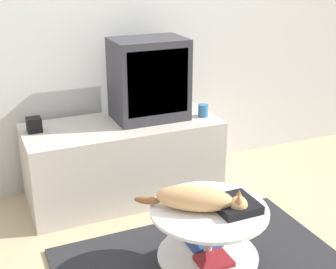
{
  "coord_description": "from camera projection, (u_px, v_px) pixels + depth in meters",
  "views": [
    {
      "loc": [
        -1.04,
        -1.82,
        1.63
      ],
      "look_at": [
        0.0,
        0.56,
        0.63
      ],
      "focal_mm": 50.0,
      "sensor_mm": 36.0,
      "label": 1
    }
  ],
  "objects": [
    {
      "name": "wall_back",
      "position": [
        118.0,
        4.0,
        3.28
      ],
      "size": [
        8.0,
        0.05,
        2.6
      ],
      "color": "silver",
      "rests_on": "ground_plane"
    },
    {
      "name": "tv_stand",
      "position": [
        123.0,
        160.0,
        3.28
      ],
      "size": [
        1.33,
        0.57,
        0.55
      ],
      "color": "beige",
      "rests_on": "ground_plane"
    },
    {
      "name": "tv",
      "position": [
        149.0,
        79.0,
        3.2
      ],
      "size": [
        0.5,
        0.35,
        0.56
      ],
      "color": "#333338",
      "rests_on": "tv_stand"
    },
    {
      "name": "speaker",
      "position": [
        34.0,
        125.0,
        3.02
      ],
      "size": [
        0.09,
        0.09,
        0.09
      ],
      "color": "black",
      "rests_on": "tv_stand"
    },
    {
      "name": "mug",
      "position": [
        203.0,
        110.0,
        3.31
      ],
      "size": [
        0.07,
        0.07,
        0.09
      ],
      "color": "teal",
      "rests_on": "tv_stand"
    },
    {
      "name": "coffee_table",
      "position": [
        209.0,
        233.0,
        2.43
      ],
      "size": [
        0.61,
        0.61,
        0.4
      ],
      "color": "#B2B2B7",
      "rests_on": "rug"
    },
    {
      "name": "dvd_box",
      "position": [
        235.0,
        205.0,
        2.37
      ],
      "size": [
        0.21,
        0.22,
        0.04
      ],
      "color": "black",
      "rests_on": "coffee_table"
    },
    {
      "name": "cat",
      "position": [
        197.0,
        199.0,
        2.34
      ],
      "size": [
        0.5,
        0.36,
        0.13
      ],
      "rotation": [
        0.0,
        0.0,
        -0.59
      ],
      "color": "tan",
      "rests_on": "coffee_table"
    }
  ]
}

